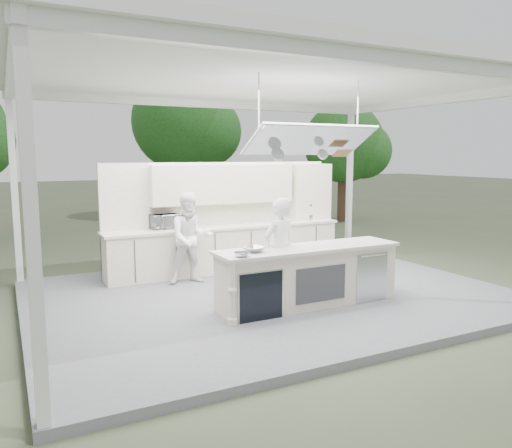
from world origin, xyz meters
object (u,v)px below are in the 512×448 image
head_chef (279,252)px  demo_island (308,276)px  back_counter (227,248)px  sous_chef (191,238)px

head_chef → demo_island: bearing=140.0°
back_counter → head_chef: size_ratio=2.92×
demo_island → head_chef: size_ratio=1.79×
back_counter → sous_chef: (-1.01, -0.64, 0.38)m
demo_island → sous_chef: bearing=118.8°
demo_island → sous_chef: sous_chef is taller
back_counter → demo_island: bearing=-86.4°
head_chef → back_counter: bearing=-107.5°
demo_island → sous_chef: 2.51m
sous_chef → head_chef: bearing=-62.5°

